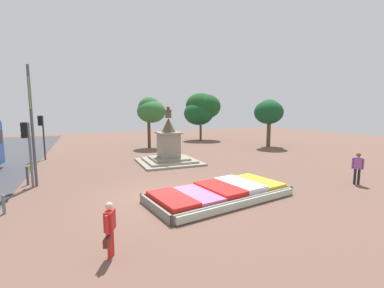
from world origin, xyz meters
The scene contains 13 objects.
ground_plane centered at (0.00, 0.00, 0.00)m, with size 82.34×82.34×0.00m, color brown.
flower_planter centered at (2.29, -1.09, 0.25)m, with size 6.98×4.05×0.58m.
statue_monument centered at (2.61, 7.63, 0.99)m, with size 4.48×4.48×4.36m.
traffic_light_mid_block centered at (-6.09, 4.42, 2.36)m, with size 0.41×0.29×3.41m.
traffic_light_far_corner centered at (-6.48, 12.86, 2.54)m, with size 0.41×0.30×3.62m.
banner_pole centered at (-5.81, 4.39, 3.36)m, with size 0.16×0.69×6.33m.
pedestrian_with_handbag centered at (-2.87, -4.13, 0.86)m, with size 0.40×0.69×1.55m.
pedestrian_near_planter centered at (10.21, -2.05, 1.02)m, with size 0.40×0.47×1.76m.
kerb_bollard_mid_b centered at (-6.38, 0.63, 0.41)m, with size 0.13×0.13×0.78m.
kerb_bollard_north centered at (-6.29, 4.91, 0.54)m, with size 0.14×0.14×1.03m.
park_tree_far_left centered at (15.59, 11.80, 4.01)m, with size 3.94×3.91×5.34m.
park_tree_behind_statue centered at (3.44, 16.32, 4.06)m, with size 3.05×3.32×5.51m.
park_tree_far_right centered at (11.89, 21.35, 4.40)m, with size 5.18×4.69×6.49m.
Camera 1 is at (-3.40, -11.06, 3.97)m, focal length 24.00 mm.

